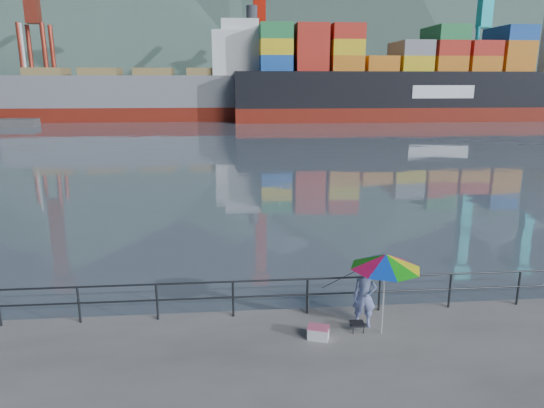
{
  "coord_description": "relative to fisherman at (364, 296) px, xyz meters",
  "views": [
    {
      "loc": [
        -1.01,
        -10.24,
        6.15
      ],
      "look_at": [
        0.42,
        6.0,
        2.0
      ],
      "focal_mm": 32.0,
      "sensor_mm": 36.0,
      "label": 1
    }
  ],
  "objects": [
    {
      "name": "cooler_bag",
      "position": [
        -1.28,
        -0.55,
        -0.67
      ],
      "size": [
        0.58,
        0.48,
        0.29
      ],
      "primitive_type": "cube",
      "rotation": [
        0.0,
        0.0,
        -0.33
      ],
      "color": "silver",
      "rests_on": "ground"
    },
    {
      "name": "bulk_carrier",
      "position": [
        -14.18,
        72.66,
        3.39
      ],
      "size": [
        46.57,
        8.06,
        14.5
      ],
      "color": "maroon",
      "rests_on": "ground"
    },
    {
      "name": "fishing_rod",
      "position": [
        -0.48,
        0.92,
        -0.81
      ],
      "size": [
        0.6,
        1.49,
        1.12
      ],
      "primitive_type": "cylinder",
      "rotation": [
        0.96,
        0.0,
        0.38
      ],
      "color": "black",
      "rests_on": "ground"
    },
    {
      "name": "container_ship",
      "position": [
        32.05,
        69.77,
        4.98
      ],
      "size": [
        65.4,
        10.9,
        18.1
      ],
      "color": "maroon",
      "rests_on": "ground"
    },
    {
      "name": "port_cranes",
      "position": [
        28.66,
        83.1,
        15.19
      ],
      "size": [
        116.0,
        28.0,
        38.4
      ],
      "color": "#AF3623",
      "rests_on": "ground"
    },
    {
      "name": "harbor_water",
      "position": [
        -2.34,
        129.1,
        -0.81
      ],
      "size": [
        500.0,
        280.0,
        0.0
      ],
      "primitive_type": "cube",
      "color": "slate",
      "rests_on": "ground"
    },
    {
      "name": "folding_stool",
      "position": [
        -0.23,
        -0.27,
        -0.69
      ],
      "size": [
        0.36,
        0.36,
        0.22
      ],
      "color": "black",
      "rests_on": "ground"
    },
    {
      "name": "guardrail",
      "position": [
        -2.34,
        0.8,
        -0.29
      ],
      "size": [
        22.0,
        0.06,
        1.03
      ],
      "color": "#2D3033",
      "rests_on": "ground"
    },
    {
      "name": "mountains",
      "position": [
        36.47,
        206.85,
        34.74
      ],
      "size": [
        600.0,
        332.8,
        80.0
      ],
      "color": "#385147",
      "rests_on": "ground"
    },
    {
      "name": "far_dock",
      "position": [
        7.66,
        92.1,
        -0.81
      ],
      "size": [
        200.0,
        40.0,
        0.4
      ],
      "primitive_type": "cube",
      "color": "#514F4C",
      "rests_on": "ground"
    },
    {
      "name": "fisherman",
      "position": [
        0.0,
        0.0,
        0.0
      ],
      "size": [
        0.66,
        0.5,
        1.62
      ],
      "primitive_type": "imported",
      "rotation": [
        0.0,
        0.0,
        -0.2
      ],
      "color": "#1B369B",
      "rests_on": "ground"
    },
    {
      "name": "beach_umbrella",
      "position": [
        0.34,
        -0.45,
        1.12
      ],
      "size": [
        1.75,
        1.75,
        2.11
      ],
      "color": "white",
      "rests_on": "ground"
    },
    {
      "name": "container_stacks",
      "position": [
        32.28,
        92.65,
        1.67
      ],
      "size": [
        58.0,
        8.4,
        7.8
      ],
      "color": "#267F3F",
      "rests_on": "ground"
    }
  ]
}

